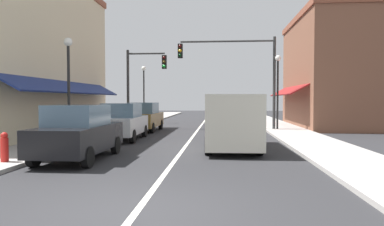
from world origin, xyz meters
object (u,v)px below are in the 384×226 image
object	(u,v)px
traffic_signal_mast_arm	(240,66)
street_lamp_left_near	(69,72)
parked_car_third_left	(144,117)
street_lamp_left_far	(144,85)
parked_car_second_left	(123,122)
street_lamp_right_mid	(278,80)
van_in_lane	(231,120)
fire_hydrant	(4,147)
parked_car_nearest_left	(79,133)
traffic_signal_left_corner	(141,77)

from	to	relation	value
traffic_signal_mast_arm	street_lamp_left_near	world-z (taller)	traffic_signal_mast_arm
parked_car_third_left	street_lamp_left_far	bearing A→B (deg)	103.16
parked_car_third_left	parked_car_second_left	bearing A→B (deg)	-89.17
street_lamp_right_mid	street_lamp_left_far	bearing A→B (deg)	145.76
parked_car_second_left	street_lamp_left_near	bearing A→B (deg)	-131.77
van_in_lane	fire_hydrant	bearing A→B (deg)	-149.82
street_lamp_right_mid	fire_hydrant	distance (m)	16.23
fire_hydrant	parked_car_nearest_left	bearing A→B (deg)	33.49
traffic_signal_left_corner	fire_hydrant	world-z (taller)	traffic_signal_left_corner
van_in_lane	street_lamp_left_far	size ratio (longest dim) A/B	1.10
parked_car_nearest_left	street_lamp_left_far	world-z (taller)	street_lamp_left_far
street_lamp_left_far	fire_hydrant	bearing A→B (deg)	-89.74
street_lamp_left_far	traffic_signal_left_corner	bearing A→B (deg)	-79.57
parked_car_third_left	street_lamp_left_near	distance (m)	7.37
parked_car_third_left	van_in_lane	distance (m)	9.12
parked_car_third_left	traffic_signal_mast_arm	xyz separation A→B (m)	(5.93, 1.02, 3.19)
parked_car_third_left	street_lamp_left_far	world-z (taller)	street_lamp_left_far
street_lamp_left_near	street_lamp_left_far	distance (m)	14.56
parked_car_nearest_left	parked_car_second_left	distance (m)	5.72
parked_car_second_left	street_lamp_left_far	world-z (taller)	street_lamp_left_far
parked_car_second_left	traffic_signal_left_corner	distance (m)	7.34
van_in_lane	traffic_signal_mast_arm	distance (m)	9.08
street_lamp_right_mid	street_lamp_left_far	world-z (taller)	street_lamp_left_far
van_in_lane	street_lamp_left_far	xyz separation A→B (m)	(-6.81, 15.29, 2.05)
van_in_lane	street_lamp_left_near	bearing A→B (deg)	172.71
street_lamp_left_near	traffic_signal_mast_arm	bearing A→B (deg)	45.48
parked_car_second_left	parked_car_third_left	bearing A→B (deg)	88.75
parked_car_nearest_left	van_in_lane	distance (m)	5.77
parked_car_nearest_left	fire_hydrant	distance (m)	2.14
van_in_lane	fire_hydrant	size ratio (longest dim) A/B	6.00
parked_car_second_left	parked_car_third_left	world-z (taller)	same
parked_car_third_left	traffic_signal_mast_arm	size ratio (longest dim) A/B	0.67
street_lamp_right_mid	van_in_lane	bearing A→B (deg)	-110.15
traffic_signal_left_corner	street_lamp_left_near	bearing A→B (deg)	-97.21
parked_car_second_left	traffic_signal_left_corner	bearing A→B (deg)	94.12
street_lamp_left_far	van_in_lane	bearing A→B (deg)	-65.99
traffic_signal_mast_arm	parked_car_second_left	bearing A→B (deg)	-135.79
parked_car_nearest_left	street_lamp_left_near	size ratio (longest dim) A/B	0.90
parked_car_third_left	fire_hydrant	xyz separation A→B (m)	(-1.60, -11.64, -0.33)
parked_car_nearest_left	parked_car_third_left	xyz separation A→B (m)	(-0.17, 10.47, 0.00)
street_lamp_left_near	van_in_lane	bearing A→B (deg)	-6.08
van_in_lane	street_lamp_left_far	world-z (taller)	street_lamp_left_far
parked_car_nearest_left	parked_car_third_left	world-z (taller)	same
van_in_lane	fire_hydrant	xyz separation A→B (m)	(-6.72, -4.10, -0.60)
parked_car_nearest_left	traffic_signal_left_corner	distance (m)	12.84
street_lamp_left_far	fire_hydrant	xyz separation A→B (m)	(0.09, -19.39, -2.65)
van_in_lane	street_lamp_right_mid	size ratio (longest dim) A/B	1.11
parked_car_third_left	street_lamp_right_mid	bearing A→B (deg)	7.77
parked_car_second_left	traffic_signal_mast_arm	distance (m)	8.87
parked_car_nearest_left	parked_car_second_left	size ratio (longest dim) A/B	0.99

